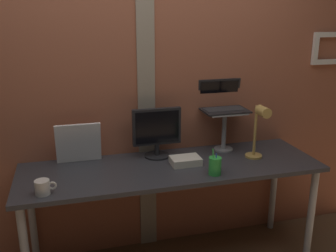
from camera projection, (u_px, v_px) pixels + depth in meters
The scene contains 10 objects.
brick_wall_back at pixel (139, 87), 2.74m from camera, with size 3.72×0.15×2.50m.
desk at pixel (172, 176), 2.59m from camera, with size 2.02×0.62×0.78m.
monitor at pixel (157, 130), 2.67m from camera, with size 0.35×0.18×0.36m.
laptop_stand at pixel (224, 124), 2.80m from camera, with size 0.28×0.22×0.30m.
laptop at pixel (222, 102), 2.81m from camera, with size 0.33×0.26×0.22m.
whiteboard_panel at pixel (78, 143), 2.58m from camera, with size 0.30×0.02×0.29m, color white.
desk_lamp at pixel (259, 126), 2.60m from camera, with size 0.12×0.20×0.39m.
pen_cup at pixel (215, 166), 2.41m from camera, with size 0.08×0.08×0.18m.
coffee_mug at pixel (43, 187), 2.15m from camera, with size 0.12×0.08×0.09m.
paper_clutter_stack at pixel (185, 161), 2.58m from camera, with size 0.20×0.14×0.05m, color silver.
Camera 1 is at (-0.51, -2.19, 1.78)m, focal length 40.64 mm.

